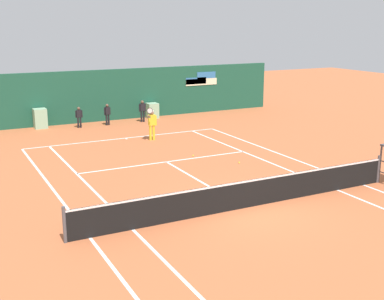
# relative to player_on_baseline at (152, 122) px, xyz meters

# --- Properties ---
(ground_plane) EXTENTS (80.00, 80.00, 0.01)m
(ground_plane) POSITION_rel_player_on_baseline_xyz_m (-1.10, -10.05, -0.95)
(ground_plane) COLOR #BC6038
(tennis_net) EXTENTS (12.10, 0.10, 1.07)m
(tennis_net) POSITION_rel_player_on_baseline_xyz_m (-1.10, -10.63, -0.44)
(tennis_net) COLOR #4C4C51
(tennis_net) RESTS_ON ground_plane
(sponsor_back_wall) EXTENTS (25.00, 1.02, 3.17)m
(sponsor_back_wall) POSITION_rel_player_on_baseline_xyz_m (-1.10, 6.34, 0.58)
(sponsor_back_wall) COLOR #194C38
(sponsor_back_wall) RESTS_ON ground_plane
(player_on_baseline) EXTENTS (0.71, 0.65, 1.81)m
(player_on_baseline) POSITION_rel_player_on_baseline_xyz_m (0.00, 0.00, 0.00)
(player_on_baseline) COLOR yellow
(player_on_baseline) RESTS_ON ground_plane
(ball_kid_centre_post) EXTENTS (0.41, 0.20, 1.23)m
(ball_kid_centre_post) POSITION_rel_player_on_baseline_xyz_m (-2.54, 4.88, -0.24)
(ball_kid_centre_post) COLOR black
(ball_kid_centre_post) RESTS_ON ground_plane
(ball_kid_left_post) EXTENTS (0.42, 0.22, 1.28)m
(ball_kid_left_post) POSITION_rel_player_on_baseline_xyz_m (-0.83, 4.88, -0.21)
(ball_kid_left_post) COLOR black
(ball_kid_left_post) RESTS_ON ground_plane
(ball_kid_right_post) EXTENTS (0.45, 0.19, 1.34)m
(ball_kid_right_post) POSITION_rel_player_on_baseline_xyz_m (1.42, 4.88, -0.18)
(ball_kid_right_post) COLOR black
(ball_kid_right_post) RESTS_ON ground_plane
(tennis_ball_mid_court) EXTENTS (0.07, 0.07, 0.07)m
(tennis_ball_mid_court) POSITION_rel_player_on_baseline_xyz_m (0.39, -3.91, -0.92)
(tennis_ball_mid_court) COLOR #CCE033
(tennis_ball_mid_court) RESTS_ON ground_plane
(tennis_ball_by_sideline) EXTENTS (0.07, 0.07, 0.07)m
(tennis_ball_by_sideline) POSITION_rel_player_on_baseline_xyz_m (1.64, -5.89, -0.92)
(tennis_ball_by_sideline) COLOR #CCE033
(tennis_ball_by_sideline) RESTS_ON ground_plane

